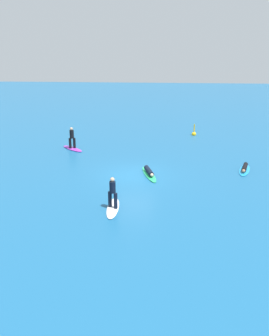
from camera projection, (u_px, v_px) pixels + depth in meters
ground_plane at (134, 175)px, 24.62m from camera, size 120.00×120.00×0.00m
surfer_on_green_board at (149, 173)px, 24.60m from camera, size 1.44×3.24×0.43m
surfer_on_purple_board at (72, 143)px, 30.41m from camera, size 2.32×2.22×1.88m
surfer_on_white_board at (113, 200)px, 19.46m from camera, size 0.71×2.66×1.80m
surfer_on_blue_board at (245, 169)px, 25.41m from camera, size 1.42×2.70×0.38m
marker_buoy at (194, 133)px, 35.14m from camera, size 0.43×0.43×1.19m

